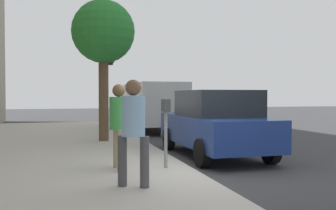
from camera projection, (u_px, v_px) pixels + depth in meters
ground_plane at (191, 174)px, 7.69m from camera, size 80.00×80.00×0.00m
sidewalk_slab at (39, 179)px, 6.89m from camera, size 28.00×6.00×0.15m
parking_meter at (166, 118)px, 7.56m from camera, size 0.36×0.12×1.41m
pedestrian_at_meter at (119, 120)px, 7.40m from camera, size 0.52×0.37×1.71m
pedestrian_bystander at (133, 124)px, 5.98m from camera, size 0.38×0.48×1.74m
parked_sedan_near at (215, 123)px, 9.91m from camera, size 4.40×1.97×1.77m
parked_van_far at (153, 104)px, 16.99m from camera, size 5.20×2.13×2.18m
street_tree at (103, 34)px, 12.05m from camera, size 2.06×2.06×4.60m
traffic_signal at (108, 73)px, 15.51m from camera, size 0.24×0.44×3.60m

